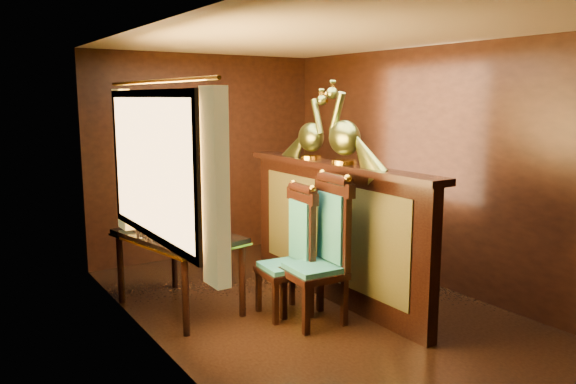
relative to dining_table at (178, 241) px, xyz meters
name	(u,v)px	position (x,y,z in m)	size (l,w,h in m)	color
ground	(325,315)	(1.05, -0.88, -0.66)	(5.00, 5.00, 0.00)	black
room_shell	(318,143)	(0.97, -0.86, 0.92)	(3.04, 5.04, 2.52)	black
partition	(333,229)	(1.38, -0.58, 0.05)	(0.26, 2.70, 1.36)	black
dining_table	(178,241)	(0.00, 0.00, 0.00)	(0.98, 1.36, 0.93)	black
chair_left	(326,244)	(1.00, -0.96, 0.04)	(0.51, 0.54, 1.34)	black
chair_right	(295,246)	(0.87, -0.66, -0.03)	(0.47, 0.50, 1.22)	black
peacock_left	(345,122)	(1.38, -0.72, 1.09)	(0.25, 0.65, 0.78)	#1B5332
peacock_right	(311,124)	(1.38, -0.18, 1.05)	(0.22, 0.59, 0.70)	#1B5332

